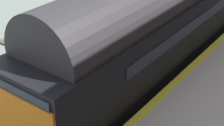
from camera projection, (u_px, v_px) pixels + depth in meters
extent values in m
plane|color=slate|center=(117.00, 103.00, 12.97)|extent=(140.00, 140.00, 0.00)
cube|color=gray|center=(102.00, 95.00, 13.31)|extent=(0.07, 60.00, 0.15)
cube|color=gray|center=(133.00, 108.00, 12.56)|extent=(0.07, 60.00, 0.15)
cube|color=#4D4935|center=(96.00, 119.00, 12.06)|extent=(2.50, 0.26, 0.09)
cube|color=#4D4935|center=(117.00, 102.00, 12.95)|extent=(2.50, 0.26, 0.09)
cube|color=#4D4935|center=(136.00, 87.00, 13.84)|extent=(2.50, 0.26, 0.09)
cube|color=#4D4935|center=(152.00, 74.00, 14.73)|extent=(2.50, 0.26, 0.09)
cube|color=#4D4935|center=(166.00, 62.00, 15.63)|extent=(2.50, 0.26, 0.09)
cube|color=#4D4935|center=(179.00, 51.00, 16.52)|extent=(2.50, 0.26, 0.09)
cube|color=#4D4935|center=(191.00, 42.00, 17.41)|extent=(2.50, 0.26, 0.09)
cube|color=#4D4935|center=(201.00, 33.00, 18.30)|extent=(2.50, 0.26, 0.09)
cube|color=#4D4935|center=(211.00, 26.00, 19.19)|extent=(2.50, 0.26, 0.09)
cube|color=#4D4935|center=(219.00, 19.00, 20.09)|extent=(2.50, 0.26, 0.09)
cube|color=gray|center=(40.00, 68.00, 15.08)|extent=(0.07, 60.00, 0.15)
cube|color=gray|center=(64.00, 78.00, 14.34)|extent=(0.07, 60.00, 0.15)
cube|color=#46473A|center=(5.00, 101.00, 12.98)|extent=(2.50, 0.26, 0.09)
cube|color=#46473A|center=(38.00, 82.00, 14.15)|extent=(2.50, 0.26, 0.09)
cube|color=#46473A|center=(66.00, 66.00, 15.31)|extent=(2.50, 0.26, 0.09)
cube|color=#46473A|center=(89.00, 52.00, 16.47)|extent=(2.50, 0.26, 0.09)
cube|color=#46473A|center=(110.00, 40.00, 17.64)|extent=(2.50, 0.26, 0.09)
cube|color=#46473A|center=(128.00, 29.00, 18.80)|extent=(2.50, 0.26, 0.09)
cube|color=#46473A|center=(144.00, 20.00, 19.97)|extent=(2.50, 0.26, 0.09)
cube|color=#46473A|center=(159.00, 11.00, 21.13)|extent=(2.50, 0.26, 0.09)
cube|color=#46473A|center=(172.00, 4.00, 22.30)|extent=(2.50, 0.26, 0.09)
cube|color=gray|center=(7.00, 53.00, 16.27)|extent=(0.07, 60.00, 0.15)
cube|color=#45443B|center=(8.00, 45.00, 17.14)|extent=(2.50, 0.26, 0.09)
cube|color=#45443B|center=(29.00, 35.00, 18.09)|extent=(2.50, 0.26, 0.09)
cube|color=#45443B|center=(48.00, 27.00, 19.04)|extent=(2.50, 0.26, 0.09)
cube|color=#45443B|center=(65.00, 19.00, 19.99)|extent=(2.50, 0.26, 0.09)
cube|color=#45443B|center=(80.00, 13.00, 20.95)|extent=(2.50, 0.26, 0.09)
cube|color=#45443B|center=(95.00, 6.00, 21.90)|extent=(2.50, 0.26, 0.09)
cube|color=#45443B|center=(107.00, 0.00, 22.85)|extent=(2.50, 0.26, 0.09)
cube|color=yellow|center=(160.00, 97.00, 11.57)|extent=(0.30, 44.00, 0.01)
cube|color=black|center=(182.00, 36.00, 16.20)|extent=(2.56, 19.06, 0.60)
cube|color=black|center=(185.00, 9.00, 15.54)|extent=(2.70, 19.06, 2.10)
cube|color=orange|center=(20.00, 120.00, 8.92)|extent=(2.65, 0.08, 1.58)
cube|color=#232D3D|center=(16.00, 97.00, 8.58)|extent=(2.38, 0.04, 0.64)
cube|color=#232D3D|center=(215.00, 9.00, 14.68)|extent=(0.04, 13.34, 0.44)
cylinder|color=black|center=(92.00, 111.00, 11.69)|extent=(1.64, 1.04, 1.04)
cylinder|color=black|center=(111.00, 96.00, 12.46)|extent=(1.64, 1.04, 1.04)
cylinder|color=black|center=(224.00, 8.00, 20.24)|extent=(1.64, 1.04, 1.04)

